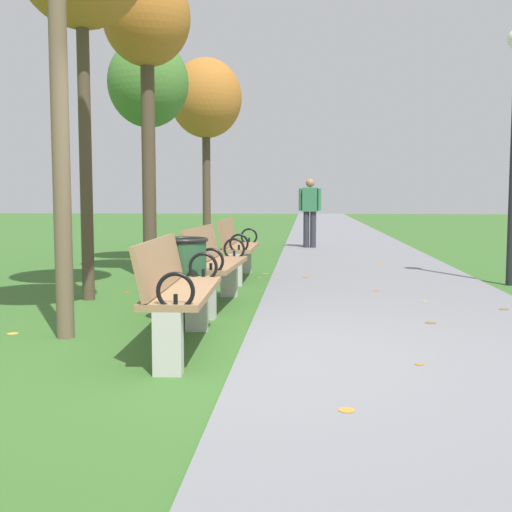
% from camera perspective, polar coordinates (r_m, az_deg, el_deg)
% --- Properties ---
extents(ground_plane, '(80.00, 80.00, 0.00)m').
position_cam_1_polar(ground_plane, '(5.15, -1.55, -8.63)').
color(ground_plane, '#386628').
extents(paved_walkway, '(3.04, 44.00, 0.02)m').
position_cam_1_polar(paved_walkway, '(23.03, 6.89, 2.19)').
color(paved_walkway, slate).
rests_on(paved_walkway, ground).
extents(park_bench_1, '(0.52, 1.61, 0.90)m').
position_cam_1_polar(park_bench_1, '(5.26, -6.88, -3.00)').
color(park_bench_1, '#93704C').
rests_on(park_bench_1, ground).
extents(park_bench_2, '(0.54, 1.62, 0.90)m').
position_cam_1_polar(park_bench_2, '(7.28, -3.71, -0.67)').
color(park_bench_2, '#93704C').
rests_on(park_bench_2, ground).
extents(park_bench_3, '(0.48, 1.60, 0.90)m').
position_cam_1_polar(park_bench_3, '(9.68, -1.69, 0.82)').
color(park_bench_3, '#93704C').
rests_on(park_bench_3, ground).
extents(tree_3, '(1.27, 1.27, 4.51)m').
position_cam_1_polar(tree_3, '(10.09, -9.54, 19.25)').
color(tree_3, '#4C3D2D').
rests_on(tree_3, ground).
extents(tree_4, '(1.43, 1.43, 4.02)m').
position_cam_1_polar(tree_4, '(12.08, -9.41, 14.61)').
color(tree_4, '#4C3D2D').
rests_on(tree_4, ground).
extents(tree_5, '(1.61, 1.61, 4.31)m').
position_cam_1_polar(tree_5, '(15.05, -4.40, 13.47)').
color(tree_5, '#4C3D2D').
rests_on(tree_5, ground).
extents(pedestrian_walking, '(0.53, 0.26, 1.62)m').
position_cam_1_polar(pedestrian_walking, '(15.42, 4.73, 4.12)').
color(pedestrian_walking, '#2D2D38').
rests_on(pedestrian_walking, paved_walkway).
extents(trash_bin, '(0.48, 0.48, 0.84)m').
position_cam_1_polar(trash_bin, '(6.30, -6.35, -2.18)').
color(trash_bin, '#234C2D').
rests_on(trash_bin, ground).
extents(scattered_leaves, '(5.20, 8.69, 0.02)m').
position_cam_1_polar(scattered_leaves, '(8.45, 2.09, -3.06)').
color(scattered_leaves, brown).
rests_on(scattered_leaves, ground).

